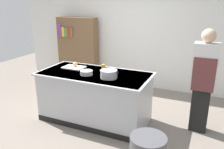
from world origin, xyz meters
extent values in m
plane|color=slate|center=(0.00, 0.00, 0.00)|extent=(10.00, 10.00, 0.00)
cube|color=white|center=(0.00, 2.10, 1.50)|extent=(6.40, 0.12, 3.00)
cube|color=#B7BABF|center=(0.00, 0.00, 0.45)|extent=(1.90, 0.90, 0.90)
cube|color=#B7BABF|center=(0.00, 0.00, 0.89)|extent=(1.98, 0.98, 0.03)
cube|color=black|center=(0.00, -0.46, 0.05)|extent=(1.90, 0.01, 0.10)
cube|color=silver|center=(-0.51, 0.14, 0.91)|extent=(0.40, 0.28, 0.02)
sphere|color=tan|center=(-0.51, 0.17, 0.96)|extent=(0.09, 0.09, 0.09)
cylinder|color=#B7BABF|center=(0.34, -0.13, 0.97)|extent=(0.28, 0.28, 0.14)
cube|color=black|center=(0.19, -0.13, 1.02)|extent=(0.04, 0.02, 0.01)
cube|color=black|center=(0.49, -0.13, 1.02)|extent=(0.04, 0.02, 0.01)
cylinder|color=#B7BABF|center=(-0.08, -0.13, 0.94)|extent=(0.21, 0.21, 0.08)
cylinder|color=yellow|center=(0.05, 0.26, 0.95)|extent=(0.07, 0.07, 0.10)
cube|color=black|center=(1.77, 0.40, 0.45)|extent=(0.28, 0.20, 0.90)
cube|color=silver|center=(1.77, 0.40, 1.20)|extent=(0.38, 0.24, 0.60)
sphere|color=#D3AA8C|center=(1.77, 0.40, 1.61)|extent=(0.22, 0.22, 0.22)
cube|color=brown|center=(1.77, 0.27, 1.02)|extent=(0.34, 0.02, 0.54)
cube|color=brown|center=(-1.47, 1.80, 0.85)|extent=(1.10, 0.28, 1.70)
cube|color=purple|center=(-1.90, 1.64, 1.36)|extent=(0.09, 0.03, 0.31)
cube|color=yellow|center=(-1.80, 1.64, 1.33)|extent=(0.08, 0.03, 0.25)
cube|color=green|center=(-1.71, 1.64, 1.32)|extent=(0.07, 0.03, 0.23)
cube|color=red|center=(-1.63, 1.64, 1.32)|extent=(0.07, 0.03, 0.24)
cube|color=brown|center=(-1.55, 1.64, 1.33)|extent=(0.07, 0.03, 0.25)
camera|label=1|loc=(1.88, -3.41, 2.13)|focal=37.24mm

